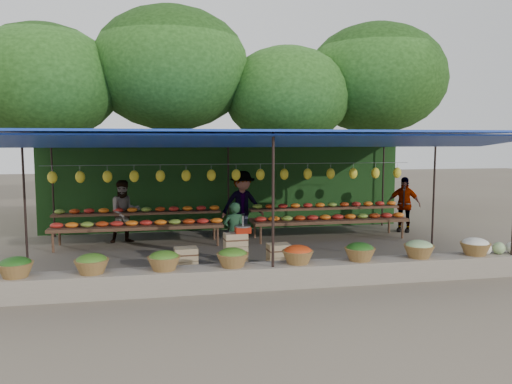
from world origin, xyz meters
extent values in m
plane|color=brown|center=(0.00, 0.00, 0.00)|extent=(60.00, 60.00, 0.00)
cube|color=gray|center=(0.00, -2.75, 0.20)|extent=(10.60, 0.55, 0.40)
cylinder|color=black|center=(0.00, -2.90, 1.40)|extent=(0.05, 0.05, 2.80)
cylinder|color=black|center=(-4.80, 0.00, 1.40)|extent=(0.05, 0.05, 2.80)
cylinder|color=black|center=(4.80, 0.00, 1.40)|extent=(0.05, 0.05, 2.80)
cylinder|color=black|center=(-4.80, 2.90, 1.40)|extent=(0.05, 0.05, 2.80)
cylinder|color=black|center=(0.00, 2.90, 1.40)|extent=(0.05, 0.05, 2.80)
cylinder|color=black|center=(4.80, 2.90, 1.40)|extent=(0.05, 0.05, 2.80)
cube|color=#183BB5|center=(0.00, 0.00, 2.80)|extent=(10.80, 6.60, 0.04)
cube|color=#183BB5|center=(0.00, -2.00, 2.62)|extent=(10.80, 2.19, 0.26)
cube|color=#183BB5|center=(0.00, 2.00, 2.62)|extent=(10.80, 2.19, 0.26)
cylinder|color=gray|center=(0.00, 1.40, 2.02)|extent=(9.60, 0.01, 0.01)
ellipsoid|color=yellow|center=(-4.50, 1.40, 1.74)|extent=(0.23, 0.17, 0.30)
ellipsoid|color=yellow|center=(-3.86, 1.40, 1.74)|extent=(0.23, 0.17, 0.30)
ellipsoid|color=yellow|center=(-3.21, 1.40, 1.74)|extent=(0.23, 0.17, 0.30)
ellipsoid|color=yellow|center=(-2.57, 1.40, 1.74)|extent=(0.23, 0.17, 0.30)
ellipsoid|color=yellow|center=(-1.93, 1.40, 1.74)|extent=(0.23, 0.17, 0.30)
ellipsoid|color=yellow|center=(-1.29, 1.40, 1.74)|extent=(0.23, 0.17, 0.30)
ellipsoid|color=yellow|center=(-0.64, 1.40, 1.74)|extent=(0.23, 0.17, 0.30)
ellipsoid|color=yellow|center=(0.00, 1.40, 1.74)|extent=(0.23, 0.17, 0.30)
ellipsoid|color=yellow|center=(0.64, 1.40, 1.74)|extent=(0.23, 0.17, 0.30)
ellipsoid|color=yellow|center=(1.29, 1.40, 1.74)|extent=(0.23, 0.17, 0.30)
ellipsoid|color=yellow|center=(1.93, 1.40, 1.74)|extent=(0.23, 0.17, 0.30)
ellipsoid|color=yellow|center=(2.57, 1.40, 1.74)|extent=(0.23, 0.17, 0.30)
ellipsoid|color=yellow|center=(3.21, 1.40, 1.74)|extent=(0.23, 0.17, 0.30)
ellipsoid|color=yellow|center=(3.86, 1.40, 1.74)|extent=(0.23, 0.17, 0.30)
ellipsoid|color=yellow|center=(4.50, 1.40, 1.74)|extent=(0.23, 0.17, 0.30)
ellipsoid|color=#205115|center=(-4.30, -2.75, 0.62)|extent=(0.52, 0.52, 0.23)
ellipsoid|color=#3E6C1C|center=(-3.10, -2.75, 0.62)|extent=(0.52, 0.52, 0.23)
ellipsoid|color=#3E6C1C|center=(-1.90, -2.75, 0.62)|extent=(0.52, 0.52, 0.23)
ellipsoid|color=#3E6C1C|center=(-0.70, -2.75, 0.62)|extent=(0.52, 0.52, 0.23)
ellipsoid|color=#B9350F|center=(0.50, -2.75, 0.62)|extent=(0.52, 0.52, 0.23)
ellipsoid|color=#205115|center=(1.70, -2.75, 0.62)|extent=(0.52, 0.52, 0.23)
ellipsoid|color=#91B873|center=(2.90, -2.75, 0.62)|extent=(0.52, 0.52, 0.23)
ellipsoid|color=silver|center=(4.10, -2.75, 0.62)|extent=(0.52, 0.52, 0.23)
cube|color=#1E4619|center=(0.00, 3.15, 1.25)|extent=(10.60, 0.06, 2.50)
cylinder|color=#311E11|center=(-5.50, 5.80, 1.98)|extent=(0.36, 0.36, 3.97)
ellipsoid|color=#16330D|center=(-5.50, 5.80, 4.46)|extent=(4.77, 4.77, 3.69)
cylinder|color=#311E11|center=(-1.50, 6.20, 2.24)|extent=(0.36, 0.36, 4.48)
ellipsoid|color=#16330D|center=(-1.50, 6.20, 5.04)|extent=(5.39, 5.39, 4.17)
cylinder|color=#311E11|center=(2.50, 5.90, 1.86)|extent=(0.36, 0.36, 3.71)
ellipsoid|color=#16330D|center=(2.50, 5.90, 4.18)|extent=(4.47, 4.47, 3.45)
cylinder|color=#311E11|center=(6.00, 6.30, 2.18)|extent=(0.36, 0.36, 4.35)
ellipsoid|color=#16330D|center=(6.00, 6.30, 4.90)|extent=(5.24, 5.24, 4.05)
cube|color=#482E1C|center=(-2.50, 1.30, 0.50)|extent=(4.20, 0.95, 0.08)
cube|color=#482E1C|center=(-2.50, 1.60, 0.78)|extent=(4.20, 0.35, 0.06)
cylinder|color=#482E1C|center=(-4.45, 0.90, 0.25)|extent=(0.06, 0.06, 0.50)
cylinder|color=#482E1C|center=(-0.55, 0.90, 0.25)|extent=(0.06, 0.06, 0.50)
cylinder|color=#482E1C|center=(-4.45, 1.70, 0.25)|extent=(0.06, 0.06, 0.50)
cylinder|color=#482E1C|center=(-0.55, 1.70, 0.25)|extent=(0.06, 0.06, 0.50)
ellipsoid|color=red|center=(-4.40, 1.15, 0.60)|extent=(0.31, 0.26, 0.13)
ellipsoid|color=olive|center=(-4.40, 1.60, 0.87)|extent=(0.26, 0.22, 0.12)
ellipsoid|color=orange|center=(-4.05, 1.15, 0.60)|extent=(0.31, 0.26, 0.13)
ellipsoid|color=#B9350F|center=(-4.05, 1.60, 0.87)|extent=(0.26, 0.22, 0.12)
ellipsoid|color=olive|center=(-3.70, 1.15, 0.60)|extent=(0.31, 0.26, 0.13)
ellipsoid|color=red|center=(-3.70, 1.60, 0.87)|extent=(0.26, 0.22, 0.12)
ellipsoid|color=#B9350F|center=(-3.35, 1.15, 0.60)|extent=(0.31, 0.26, 0.13)
ellipsoid|color=orange|center=(-3.35, 1.60, 0.87)|extent=(0.26, 0.22, 0.12)
ellipsoid|color=red|center=(-3.00, 1.15, 0.60)|extent=(0.31, 0.26, 0.13)
ellipsoid|color=red|center=(-3.00, 1.60, 0.87)|extent=(0.26, 0.22, 0.12)
ellipsoid|color=orange|center=(-2.65, 1.15, 0.60)|extent=(0.31, 0.26, 0.13)
ellipsoid|color=orange|center=(-2.65, 1.60, 0.87)|extent=(0.26, 0.22, 0.12)
ellipsoid|color=red|center=(-2.30, 1.15, 0.60)|extent=(0.31, 0.26, 0.13)
ellipsoid|color=olive|center=(-2.30, 1.60, 0.87)|extent=(0.26, 0.22, 0.12)
ellipsoid|color=orange|center=(-1.95, 1.15, 0.60)|extent=(0.31, 0.26, 0.13)
ellipsoid|color=#B9350F|center=(-1.95, 1.60, 0.87)|extent=(0.26, 0.22, 0.12)
ellipsoid|color=olive|center=(-1.60, 1.15, 0.60)|extent=(0.31, 0.26, 0.13)
ellipsoid|color=red|center=(-1.60, 1.60, 0.87)|extent=(0.26, 0.22, 0.12)
ellipsoid|color=#B9350F|center=(-1.25, 1.15, 0.60)|extent=(0.31, 0.26, 0.13)
ellipsoid|color=orange|center=(-1.25, 1.60, 0.87)|extent=(0.26, 0.22, 0.12)
ellipsoid|color=red|center=(-0.90, 1.15, 0.60)|extent=(0.31, 0.26, 0.13)
ellipsoid|color=red|center=(-0.90, 1.60, 0.87)|extent=(0.26, 0.22, 0.12)
ellipsoid|color=orange|center=(-0.55, 1.15, 0.60)|extent=(0.31, 0.26, 0.13)
ellipsoid|color=orange|center=(-0.55, 1.60, 0.87)|extent=(0.26, 0.22, 0.12)
cube|color=#482E1C|center=(2.50, 1.30, 0.50)|extent=(4.20, 0.95, 0.08)
cube|color=#482E1C|center=(2.50, 1.60, 0.78)|extent=(4.20, 0.35, 0.06)
cylinder|color=#482E1C|center=(0.55, 0.90, 0.25)|extent=(0.06, 0.06, 0.50)
cylinder|color=#482E1C|center=(4.45, 0.90, 0.25)|extent=(0.06, 0.06, 0.50)
cylinder|color=#482E1C|center=(0.55, 1.70, 0.25)|extent=(0.06, 0.06, 0.50)
cylinder|color=#482E1C|center=(4.45, 1.70, 0.25)|extent=(0.06, 0.06, 0.50)
ellipsoid|color=red|center=(0.60, 1.15, 0.60)|extent=(0.31, 0.26, 0.13)
ellipsoid|color=olive|center=(0.60, 1.60, 0.87)|extent=(0.26, 0.22, 0.12)
ellipsoid|color=orange|center=(0.95, 1.15, 0.60)|extent=(0.31, 0.26, 0.13)
ellipsoid|color=#B9350F|center=(0.95, 1.60, 0.87)|extent=(0.26, 0.22, 0.12)
ellipsoid|color=olive|center=(1.30, 1.15, 0.60)|extent=(0.31, 0.26, 0.13)
ellipsoid|color=red|center=(1.30, 1.60, 0.87)|extent=(0.26, 0.22, 0.12)
ellipsoid|color=#B9350F|center=(1.65, 1.15, 0.60)|extent=(0.31, 0.26, 0.13)
ellipsoid|color=orange|center=(1.65, 1.60, 0.87)|extent=(0.26, 0.22, 0.12)
ellipsoid|color=red|center=(2.00, 1.15, 0.60)|extent=(0.31, 0.26, 0.13)
ellipsoid|color=red|center=(2.00, 1.60, 0.87)|extent=(0.26, 0.22, 0.12)
ellipsoid|color=orange|center=(2.35, 1.15, 0.60)|extent=(0.31, 0.26, 0.13)
ellipsoid|color=orange|center=(2.35, 1.60, 0.87)|extent=(0.26, 0.22, 0.12)
ellipsoid|color=red|center=(2.70, 1.15, 0.60)|extent=(0.31, 0.26, 0.13)
ellipsoid|color=olive|center=(2.70, 1.60, 0.87)|extent=(0.26, 0.22, 0.12)
ellipsoid|color=orange|center=(3.05, 1.15, 0.60)|extent=(0.31, 0.26, 0.13)
ellipsoid|color=#B9350F|center=(3.05, 1.60, 0.87)|extent=(0.26, 0.22, 0.12)
ellipsoid|color=olive|center=(3.40, 1.15, 0.60)|extent=(0.31, 0.26, 0.13)
ellipsoid|color=red|center=(3.40, 1.60, 0.87)|extent=(0.26, 0.22, 0.12)
ellipsoid|color=#B9350F|center=(3.75, 1.15, 0.60)|extent=(0.31, 0.26, 0.13)
ellipsoid|color=orange|center=(3.75, 1.60, 0.87)|extent=(0.26, 0.22, 0.12)
ellipsoid|color=red|center=(4.10, 1.15, 0.60)|extent=(0.31, 0.26, 0.13)
ellipsoid|color=red|center=(4.10, 1.60, 0.87)|extent=(0.26, 0.22, 0.12)
ellipsoid|color=orange|center=(4.45, 1.15, 0.60)|extent=(0.31, 0.26, 0.13)
ellipsoid|color=orange|center=(4.45, 1.60, 0.87)|extent=(0.26, 0.22, 0.12)
cube|color=tan|center=(-1.46, -1.52, 0.12)|extent=(0.47, 0.37, 0.25)
cube|color=tan|center=(-1.46, -1.52, 0.39)|extent=(0.47, 0.37, 0.25)
cube|color=tan|center=(-0.46, -1.52, 0.12)|extent=(0.47, 0.37, 0.25)
cube|color=tan|center=(-0.46, -1.52, 0.39)|extent=(0.47, 0.37, 0.25)
cube|color=tan|center=(-0.46, -1.52, 0.65)|extent=(0.47, 0.37, 0.25)
cube|color=tan|center=(0.44, -1.52, 0.12)|extent=(0.47, 0.37, 0.25)
cube|color=tan|center=(0.44, -1.52, 0.39)|extent=(0.47, 0.37, 0.25)
cube|color=#AB220D|center=(-0.31, -1.52, 0.83)|extent=(0.31, 0.26, 0.12)
cylinder|color=gray|center=(-0.31, -1.52, 0.91)|extent=(0.33, 0.33, 0.03)
cylinder|color=gray|center=(-0.31, -1.52, 1.00)|extent=(0.03, 0.03, 0.22)
imported|color=#1B3D24|center=(-0.37, -0.71, 0.65)|extent=(0.51, 0.37, 1.29)
imported|color=slate|center=(-2.85, 1.72, 0.81)|extent=(0.91, 0.78, 1.62)
imported|color=slate|center=(0.24, 1.81, 0.91)|extent=(1.25, 0.81, 1.81)
imported|color=slate|center=(4.95, 1.83, 0.79)|extent=(0.99, 0.84, 1.59)
camera|label=1|loc=(-1.94, -11.35, 2.65)|focal=35.00mm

